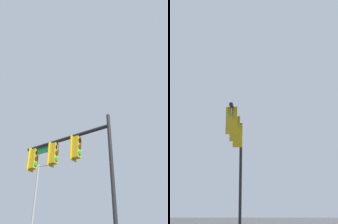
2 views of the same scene
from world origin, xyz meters
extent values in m
cylinder|color=black|center=(-5.48, -5.40, 3.51)|extent=(0.17, 0.17, 7.02)
cylinder|color=black|center=(-2.87, -5.08, 6.42)|extent=(5.24, 0.81, 0.18)
cube|color=gold|center=(-3.46, -5.16, 5.75)|extent=(0.09, 0.52, 1.30)
cube|color=#B79314|center=(-3.65, -5.18, 5.75)|extent=(0.40, 0.36, 1.10)
cylinder|color=#B79314|center=(-3.65, -5.18, 6.36)|extent=(0.04, 0.04, 0.12)
cylinder|color=#340503|center=(-3.85, -5.20, 6.08)|extent=(0.06, 0.22, 0.22)
cylinder|color=#392D05|center=(-3.85, -5.20, 5.75)|extent=(0.06, 0.22, 0.22)
cylinder|color=green|center=(-3.85, -5.20, 5.42)|extent=(0.06, 0.22, 0.22)
cube|color=gold|center=(-2.03, -4.98, 5.75)|extent=(0.09, 0.52, 1.30)
cube|color=#B79314|center=(-2.21, -5.01, 5.75)|extent=(0.40, 0.36, 1.10)
cylinder|color=#B79314|center=(-2.21, -5.01, 6.36)|extent=(0.04, 0.04, 0.12)
cylinder|color=#340503|center=(-2.41, -5.03, 6.08)|extent=(0.06, 0.22, 0.22)
cylinder|color=#392D05|center=(-2.41, -5.03, 5.75)|extent=(0.06, 0.22, 0.22)
cylinder|color=green|center=(-2.41, -5.03, 5.42)|extent=(0.06, 0.22, 0.22)
cube|color=gold|center=(-0.59, -4.81, 5.75)|extent=(0.09, 0.52, 1.30)
cube|color=#B79314|center=(-0.78, -4.83, 5.75)|extent=(0.40, 0.36, 1.10)
cylinder|color=#B79314|center=(-0.78, -4.83, 6.36)|extent=(0.04, 0.04, 0.12)
cylinder|color=#340503|center=(-0.98, -4.86, 6.08)|extent=(0.06, 0.22, 0.22)
cylinder|color=#392D05|center=(-0.98, -4.86, 5.75)|extent=(0.06, 0.22, 0.22)
cylinder|color=green|center=(-0.98, -4.86, 5.42)|extent=(0.06, 0.22, 0.22)
cube|color=#0F602D|center=(-1.45, -4.91, 6.13)|extent=(1.99, 0.28, 0.37)
cube|color=white|center=(-1.45, -4.91, 6.13)|extent=(2.05, 0.27, 0.43)
camera|label=1|loc=(-10.33, 2.25, 1.28)|focal=35.00mm
camera|label=2|loc=(12.70, -1.50, 1.62)|focal=50.00mm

